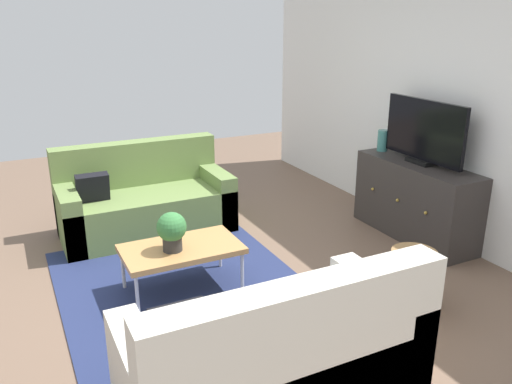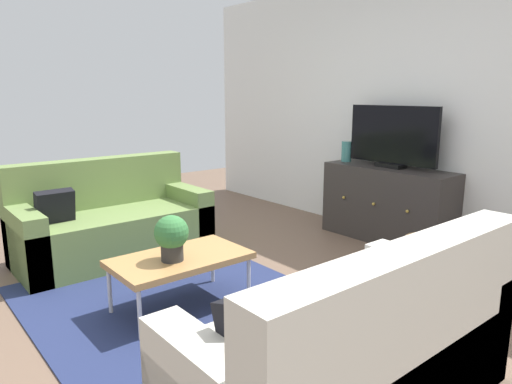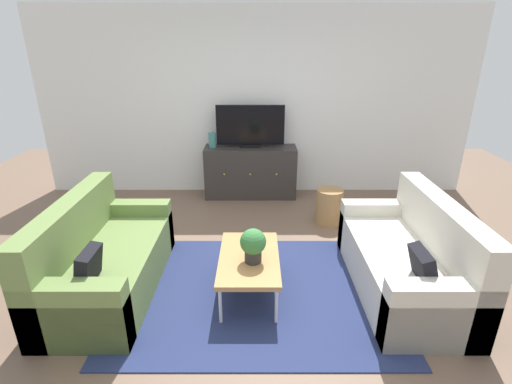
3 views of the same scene
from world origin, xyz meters
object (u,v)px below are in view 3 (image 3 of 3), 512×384
at_px(potted_plant, 253,244).
at_px(couch_right_side, 411,262).
at_px(tv_console, 251,172).
at_px(glass_vase, 212,140).
at_px(wicker_basket, 329,206).
at_px(flat_screen_tv, 250,126).
at_px(coffee_table, 249,259).
at_px(couch_left_side, 101,262).

bearing_deg(potted_plant, couch_right_side, 5.25).
xyz_separation_m(couch_right_side, tv_console, (-1.52, 2.37, 0.08)).
xyz_separation_m(couch_right_side, glass_vase, (-2.07, 2.37, 0.57)).
bearing_deg(wicker_basket, glass_vase, 148.77).
height_order(couch_right_side, flat_screen_tv, flat_screen_tv).
height_order(potted_plant, flat_screen_tv, flat_screen_tv).
relative_size(tv_console, glass_vase, 6.15).
height_order(coffee_table, wicker_basket, wicker_basket).
relative_size(glass_vase, wicker_basket, 0.48).
distance_m(couch_right_side, flat_screen_tv, 2.94).
height_order(couch_left_side, glass_vase, glass_vase).
bearing_deg(couch_right_side, potted_plant, -174.75).
distance_m(couch_left_side, couch_right_side, 2.87).
xyz_separation_m(potted_plant, flat_screen_tv, (-0.06, 2.53, 0.50)).
bearing_deg(coffee_table, potted_plant, -64.98).
distance_m(couch_left_side, potted_plant, 1.44).
bearing_deg(wicker_basket, couch_left_side, -149.15).
bearing_deg(couch_left_side, coffee_table, -2.27).
height_order(couch_left_side, couch_right_side, same).
xyz_separation_m(couch_left_side, potted_plant, (1.41, -0.13, 0.26)).
distance_m(coffee_table, glass_vase, 2.55).
relative_size(coffee_table, glass_vase, 4.21).
height_order(couch_right_side, coffee_table, couch_right_side).
xyz_separation_m(couch_left_side, wicker_basket, (2.37, 1.42, -0.07)).
bearing_deg(flat_screen_tv, tv_console, -90.00).
relative_size(couch_left_side, wicker_basket, 3.66).
xyz_separation_m(coffee_table, glass_vase, (-0.57, 2.43, 0.51)).
distance_m(couch_left_side, coffee_table, 1.37).
xyz_separation_m(potted_plant, tv_console, (-0.06, 2.51, -0.18)).
relative_size(flat_screen_tv, glass_vase, 4.49).
relative_size(couch_right_side, wicker_basket, 3.66).
xyz_separation_m(couch_right_side, wicker_basket, (-0.50, 1.42, -0.07)).
bearing_deg(potted_plant, coffee_table, 115.02).
bearing_deg(coffee_table, glass_vase, 103.31).
bearing_deg(flat_screen_tv, wicker_basket, -43.69).
bearing_deg(couch_right_side, wicker_basket, 109.25).
bearing_deg(glass_vase, couch_right_side, -48.89).
height_order(tv_console, glass_vase, glass_vase).
bearing_deg(wicker_basket, potted_plant, -121.87).
distance_m(potted_plant, glass_vase, 2.60).
xyz_separation_m(coffee_table, wicker_basket, (1.00, 1.47, -0.13)).
relative_size(tv_console, wicker_basket, 2.95).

